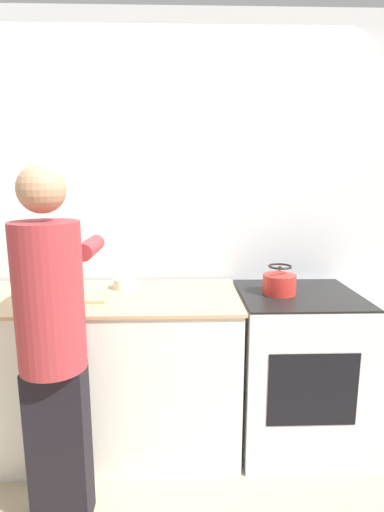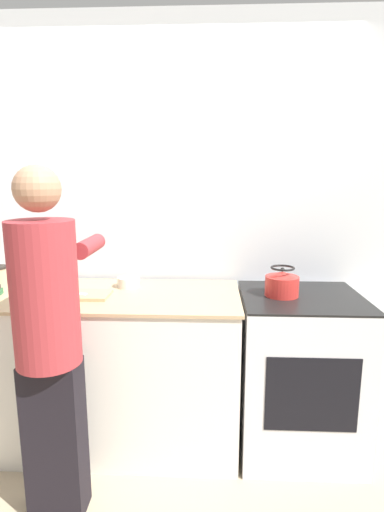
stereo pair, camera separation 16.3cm
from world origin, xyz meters
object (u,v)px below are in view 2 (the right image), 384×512
at_px(cutting_board, 78,295).
at_px(knife, 69,294).
at_px(oven, 298,372).
at_px(bowl_prep, 129,282).
at_px(kettle, 282,284).
at_px(person, 49,334).

bearing_deg(cutting_board, knife, -156.51).
relative_size(cutting_board, knife, 1.85).
height_order(oven, bowl_prep, bowl_prep).
height_order(oven, kettle, kettle).
height_order(cutting_board, kettle, kettle).
xyz_separation_m(person, knife, (-0.08, 0.48, 0.04)).
relative_size(knife, kettle, 1.04).
relative_size(oven, kettle, 4.94).
bearing_deg(oven, kettle, -179.37).
distance_m(oven, cutting_board, 1.37).
distance_m(person, kettle, 1.26).
bearing_deg(knife, oven, 9.29).
bearing_deg(person, kettle, 25.60).
height_order(oven, person, person).
distance_m(knife, bowl_prep, 0.37).
relative_size(oven, cutting_board, 2.57).
relative_size(cutting_board, bowl_prep, 2.71).
relative_size(person, kettle, 8.70).
bearing_deg(bowl_prep, kettle, -10.17).
xyz_separation_m(oven, knife, (-1.33, -0.06, 0.48)).
relative_size(person, cutting_board, 4.53).
distance_m(cutting_board, kettle, 1.17).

